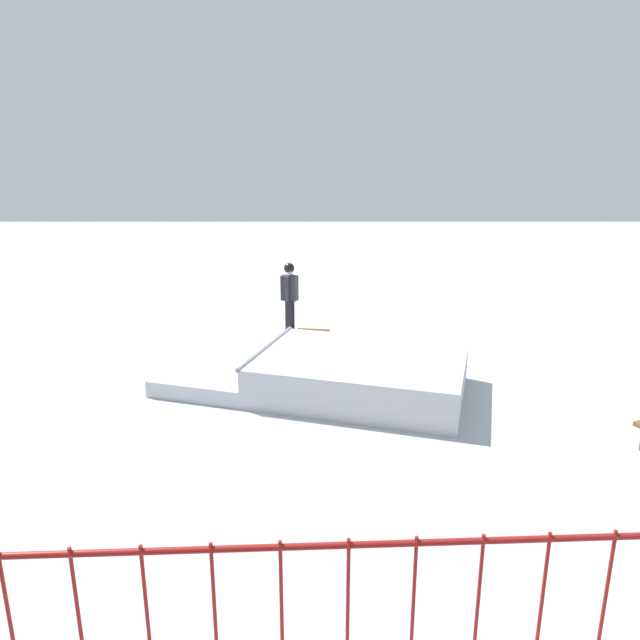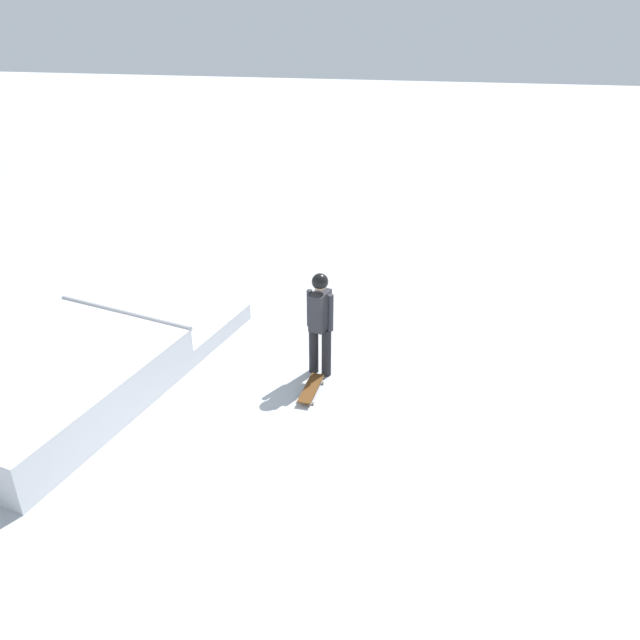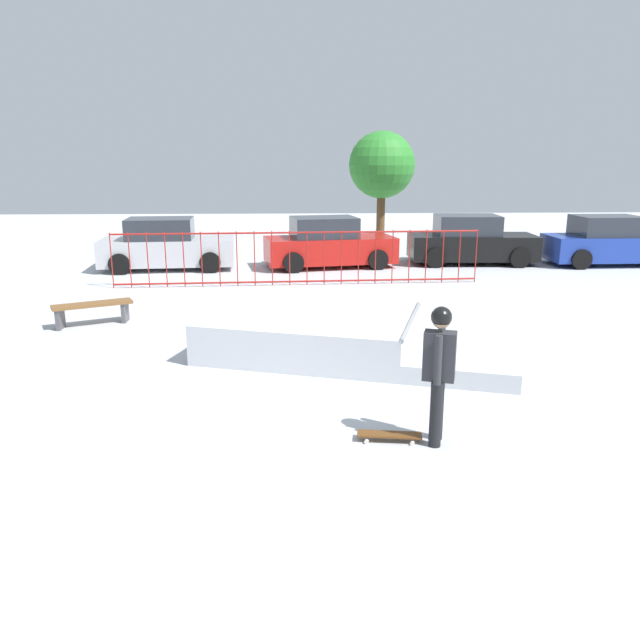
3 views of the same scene
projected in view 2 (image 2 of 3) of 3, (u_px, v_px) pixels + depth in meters
ground_plane at (99, 419)px, 9.63m from camera, size 60.00×60.00×0.00m
skate_ramp at (71, 373)px, 10.11m from camera, size 5.92×4.05×0.74m
skater at (320, 317)px, 10.21m from camera, size 0.43×0.42×1.73m
skateboard at (311, 388)px, 10.17m from camera, size 0.82×0.34×0.09m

